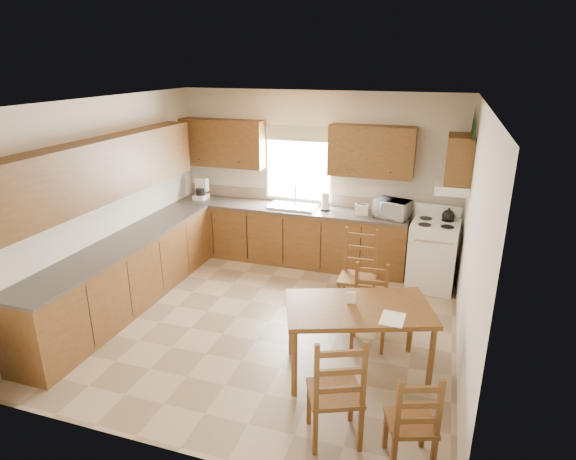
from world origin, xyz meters
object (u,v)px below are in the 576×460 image
(chair_near_left, at_px, (335,386))
(stove, at_px, (433,256))
(chair_near_right, at_px, (412,416))
(dining_table, at_px, (357,340))
(chair_far_right, at_px, (369,308))
(microwave, at_px, (392,209))
(chair_far_left, at_px, (357,273))

(chair_near_left, bearing_deg, stove, -125.10)
(stove, distance_m, chair_near_right, 3.43)
(dining_table, distance_m, chair_far_right, 0.56)
(stove, distance_m, chair_near_left, 3.42)
(microwave, distance_m, chair_near_right, 3.75)
(microwave, height_order, chair_near_left, microwave)
(microwave, height_order, chair_far_right, microwave)
(chair_near_right, height_order, chair_far_right, chair_far_right)
(dining_table, relative_size, chair_near_right, 1.63)
(chair_near_right, relative_size, chair_far_left, 0.83)
(stove, xyz_separation_m, chair_far_right, (-0.62, -1.82, -0.01))
(dining_table, bearing_deg, chair_near_left, -110.78)
(microwave, distance_m, chair_far_right, 2.12)
(chair_near_left, distance_m, chair_far_right, 1.54)
(chair_far_left, relative_size, chair_far_right, 1.14)
(chair_far_left, bearing_deg, chair_far_right, -70.80)
(chair_near_left, distance_m, chair_far_left, 2.30)
(stove, relative_size, microwave, 2.10)
(stove, relative_size, chair_far_left, 0.89)
(stove, distance_m, chair_far_right, 1.92)
(dining_table, relative_size, chair_near_left, 1.38)
(dining_table, distance_m, chair_near_left, 0.99)
(stove, bearing_deg, chair_near_left, -97.04)
(chair_near_left, bearing_deg, chair_near_right, 149.82)
(stove, xyz_separation_m, chair_near_left, (-0.67, -3.36, 0.05))
(stove, distance_m, dining_table, 2.46)
(dining_table, distance_m, chair_near_right, 1.23)
(chair_far_right, bearing_deg, dining_table, -99.26)
(chair_near_left, distance_m, chair_near_right, 0.65)
(chair_near_left, xyz_separation_m, chair_far_right, (0.05, 1.54, -0.05))
(stove, relative_size, chair_near_right, 1.08)
(microwave, distance_m, chair_far_left, 1.41)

